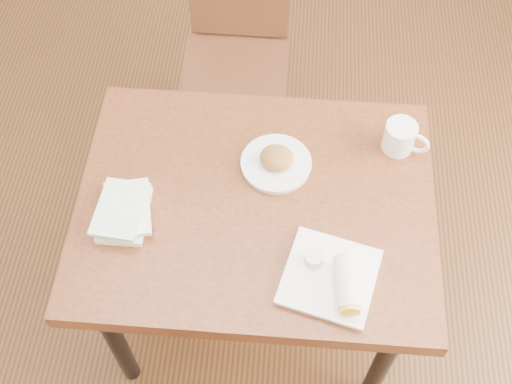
# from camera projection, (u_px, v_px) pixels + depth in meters

# --- Properties ---
(ground) EXTENTS (4.00, 5.00, 0.01)m
(ground) POSITION_uv_depth(u_px,v_px,m) (256.00, 302.00, 2.57)
(ground) COLOR #472814
(ground) RESTS_ON ground
(table) EXTENTS (1.08, 0.84, 0.75)m
(table) POSITION_uv_depth(u_px,v_px,m) (256.00, 216.00, 2.01)
(table) COLOR #642D17
(table) RESTS_ON ground
(chair_far) EXTENTS (0.42, 0.42, 0.95)m
(chair_far) POSITION_uv_depth(u_px,v_px,m) (237.00, 42.00, 2.59)
(chair_far) COLOR #4A2315
(chair_far) RESTS_ON ground
(plate_scone) EXTENTS (0.22, 0.22, 0.07)m
(plate_scone) POSITION_uv_depth(u_px,v_px,m) (276.00, 161.00, 1.99)
(plate_scone) COLOR white
(plate_scone) RESTS_ON table
(coffee_mug) EXTENTS (0.14, 0.10, 0.10)m
(coffee_mug) POSITION_uv_depth(u_px,v_px,m) (401.00, 137.00, 2.00)
(coffee_mug) COLOR white
(coffee_mug) RESTS_ON table
(plate_burrito) EXTENTS (0.30, 0.30, 0.08)m
(plate_burrito) POSITION_uv_depth(u_px,v_px,m) (335.00, 279.00, 1.76)
(plate_burrito) COLOR white
(plate_burrito) RESTS_ON table
(book_stack) EXTENTS (0.18, 0.23, 0.05)m
(book_stack) POSITION_uv_depth(u_px,v_px,m) (124.00, 211.00, 1.88)
(book_stack) COLOR white
(book_stack) RESTS_ON table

